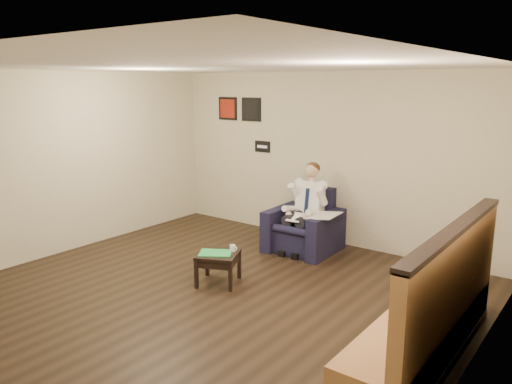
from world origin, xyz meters
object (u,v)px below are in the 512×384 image
Objects in this scene: green_folder at (216,253)px; seated_man at (300,211)px; smartphone at (225,249)px; armchair at (304,221)px; side_table at (218,268)px; cafe_table at (440,304)px; coffee_mug at (233,248)px; banquette at (423,294)px.

seated_man is at bearing 82.98° from green_folder.
seated_man is 10.17× the size of smartphone.
armchair is 1.86m from side_table.
side_table is 0.68× the size of cafe_table.
seated_man is 1.58m from smartphone.
cafe_table is (2.82, 0.12, -0.05)m from smartphone.
coffee_mug is 0.13m from smartphone.
side_table is at bearing 58.33° from green_folder.
coffee_mug is at bearing 58.33° from side_table.
seated_man is 3.25m from banquette.
smartphone is at bearing -172.46° from coffee_mug.
side_table is 0.19× the size of banquette.
coffee_mug is (0.11, 0.17, 0.25)m from side_table.
cafe_table is (2.61, -1.56, -0.11)m from armchair.
side_table is at bearing -121.67° from coffee_mug.
seated_man is at bearing 151.24° from cafe_table.
side_table is 3.93× the size of smartphone.
coffee_mug is 0.03× the size of banquette.
seated_man is at bearing 67.43° from smartphone.
side_table is at bearing 174.70° from banquette.
green_folder reaches higher than side_table.
banquette reaches higher than side_table.
seated_man is 1.76m from green_folder.
armchair is 0.22m from seated_man.
side_table is at bearing -97.78° from armchair.
smartphone is (-0.21, -1.67, -0.06)m from armchair.
cafe_table is at bearing 5.52° from side_table.
banquette reaches higher than cafe_table.
banquette reaches higher than armchair.
smartphone is (-0.13, -0.02, -0.04)m from coffee_mug.
armchair is 0.38× the size of banquette.
smartphone is at bearing -177.65° from cafe_table.
cafe_table is at bearing -30.56° from seated_man.
coffee_mug is (-0.09, -1.65, -0.02)m from armchair.
seated_man is (0.00, -0.13, 0.18)m from armchair.
green_folder reaches higher than smartphone.
banquette is (2.68, -0.43, 0.21)m from coffee_mug.
coffee_mug is at bearing -94.75° from armchair.
green_folder is (-0.02, -0.03, 0.22)m from side_table.
armchair reaches higher than coffee_mug.
cafe_table is (2.69, 0.10, -0.09)m from coffee_mug.
side_table is (-0.20, -1.70, -0.45)m from seated_man.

